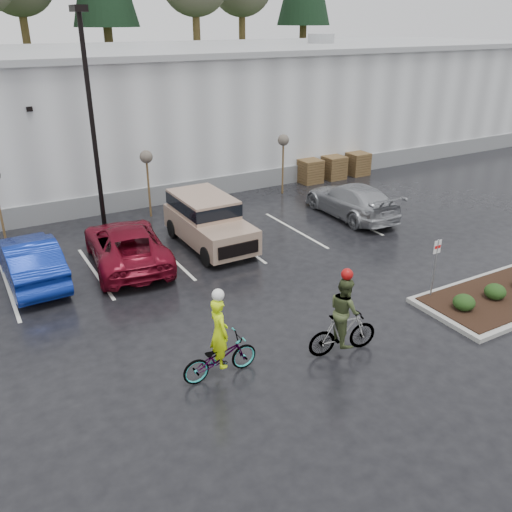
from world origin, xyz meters
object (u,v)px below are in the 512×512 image
pallet_stack_a (310,171)px  pallet_stack_c (357,164)px  cyclist_hivis (220,350)px  fire_lane_sign (435,262)px  sapling_east (283,143)px  lamppost (90,101)px  sapling_mid (146,160)px  car_red (126,245)px  car_blue (30,260)px  suv_tan (210,223)px  pallet_stack_b (333,167)px  cyclist_olive (343,323)px  car_far_silver (351,200)px

pallet_stack_a → pallet_stack_c: size_ratio=1.00×
pallet_stack_c → cyclist_hivis: size_ratio=0.52×
fire_lane_sign → sapling_east: bearing=80.2°
lamppost → sapling_mid: size_ratio=2.88×
pallet_stack_a → car_red: car_red is taller
lamppost → car_blue: (-3.61, -3.58, -4.85)m
pallet_stack_c → suv_tan: bearing=-155.4°
sapling_mid → car_red: size_ratio=0.56×
fire_lane_sign → sapling_mid: bearing=112.5°
car_blue → pallet_stack_b: bearing=-164.0°
lamppost → pallet_stack_c: (16.00, 2.00, -5.01)m
pallet_stack_c → suv_tan: (-12.61, -5.77, 0.35)m
sapling_mid → car_blue: (-6.11, -4.58, -1.89)m
suv_tan → pallet_stack_a: bearing=32.4°
sapling_mid → pallet_stack_c: size_ratio=2.37×
cyclist_olive → sapling_mid: bearing=12.6°
car_red → cyclist_olive: bearing=117.6°
pallet_stack_b → suv_tan: size_ratio=0.26×
lamppost → car_red: lamppost is taller
car_blue → car_far_silver: (14.47, -0.15, -0.04)m
lamppost → suv_tan: 6.89m
pallet_stack_b → pallet_stack_c: same height
sapling_mid → sapling_east: 7.50m
sapling_mid → cyclist_hivis: (-2.74, -13.05, -1.94)m
sapling_east → suv_tan: sapling_east is taller
cyclist_hivis → sapling_mid: bearing=-12.1°
fire_lane_sign → car_blue: size_ratio=0.43×
sapling_mid → cyclist_olive: sapling_mid is taller
lamppost → pallet_stack_a: bearing=9.1°
sapling_east → car_far_silver: (0.86, -4.73, -1.93)m
pallet_stack_a → pallet_stack_b: (1.70, 0.00, 0.00)m
sapling_east → pallet_stack_c: size_ratio=2.37×
car_red → cyclist_olive: cyclist_olive is taller
lamppost → pallet_stack_a: 13.61m
sapling_east → car_blue: size_ratio=0.63×
car_far_silver → cyclist_hivis: bearing=38.5°
sapling_east → cyclist_olive: size_ratio=1.22×
car_blue → cyclist_hivis: 9.11m
sapling_east → suv_tan: bearing=-144.2°
sapling_mid → lamppost: bearing=-158.2°
car_red → car_far_silver: car_red is taller
car_red → cyclist_hivis: size_ratio=2.22×
pallet_stack_a → car_red: bearing=-155.3°
cyclist_olive → pallet_stack_c: bearing=-31.3°
lamppost → fire_lane_sign: size_ratio=4.19×
suv_tan → car_far_silver: bearing=0.3°
cyclist_hivis → cyclist_olive: 3.58m
lamppost → pallet_stack_c: bearing=7.1°
sapling_mid → car_blue: sapling_mid is taller
sapling_east → car_red: size_ratio=0.56×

